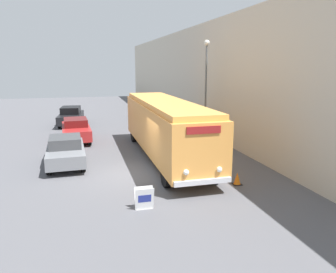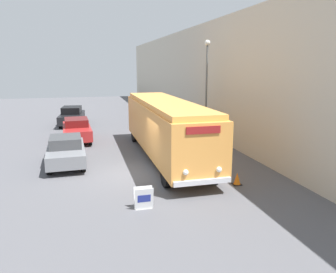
{
  "view_description": "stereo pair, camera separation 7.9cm",
  "coord_description": "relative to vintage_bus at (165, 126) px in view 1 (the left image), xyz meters",
  "views": [
    {
      "loc": [
        -2.28,
        -14.44,
        4.96
      ],
      "look_at": [
        1.42,
        -0.47,
        1.82
      ],
      "focal_mm": 35.0,
      "sensor_mm": 36.0,
      "label": 1
    },
    {
      "loc": [
        -2.21,
        -14.46,
        4.96
      ],
      "look_at": [
        1.42,
        -0.47,
        1.82
      ],
      "focal_mm": 35.0,
      "sensor_mm": 36.0,
      "label": 2
    }
  ],
  "objects": [
    {
      "name": "ground_plane",
      "position": [
        -2.02,
        -2.39,
        -1.79
      ],
      "size": [
        80.0,
        80.0,
        0.0
      ],
      "primitive_type": "plane",
      "color": "#56565B"
    },
    {
      "name": "building_wall_right",
      "position": [
        4.69,
        7.61,
        2.21
      ],
      "size": [
        0.3,
        60.0,
        8.0
      ],
      "color": "beige",
      "rests_on": "ground_plane"
    },
    {
      "name": "vintage_bus",
      "position": [
        0.0,
        0.0,
        0.0
      ],
      "size": [
        2.43,
        11.61,
        3.13
      ],
      "color": "black",
      "rests_on": "ground_plane"
    },
    {
      "name": "sign_board",
      "position": [
        -2.35,
        -6.21,
        -1.4
      ],
      "size": [
        0.66,
        0.3,
        0.8
      ],
      "color": "gray",
      "rests_on": "ground_plane"
    },
    {
      "name": "streetlamp",
      "position": [
        3.46,
        3.01,
        2.44
      ],
      "size": [
        0.36,
        0.36,
        6.53
      ],
      "color": "#595E60",
      "rests_on": "ground_plane"
    },
    {
      "name": "parked_car_near",
      "position": [
        -5.21,
        -0.01,
        -1.05
      ],
      "size": [
        1.95,
        4.17,
        1.46
      ],
      "rotation": [
        0.0,
        0.0,
        0.04
      ],
      "color": "black",
      "rests_on": "ground_plane"
    },
    {
      "name": "parked_car_mid",
      "position": [
        -4.75,
        5.53,
        -1.02
      ],
      "size": [
        1.98,
        4.5,
        1.5
      ],
      "rotation": [
        0.0,
        0.0,
        0.05
      ],
      "color": "black",
      "rests_on": "ground_plane"
    },
    {
      "name": "parked_car_far",
      "position": [
        -5.24,
        11.87,
        -1.02
      ],
      "size": [
        2.18,
        4.61,
        1.55
      ],
      "rotation": [
        0.0,
        0.0,
        -0.1
      ],
      "color": "black",
      "rests_on": "ground_plane"
    },
    {
      "name": "traffic_cone",
      "position": [
        1.92,
        -4.83,
        -1.53
      ],
      "size": [
        0.36,
        0.36,
        0.53
      ],
      "color": "black",
      "rests_on": "ground_plane"
    }
  ]
}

